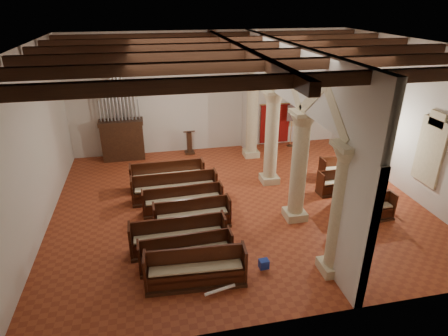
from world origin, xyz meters
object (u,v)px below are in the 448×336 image
(lectern, at_px, (189,143))
(processional_banner, at_px, (291,132))
(pipe_organ, at_px, (122,133))
(nave_pew_0, at_px, (196,273))
(aisle_pew_0, at_px, (367,211))

(lectern, relative_size, processional_banner, 0.53)
(pipe_organ, distance_m, processional_banner, 8.79)
(pipe_organ, bearing_deg, nave_pew_0, -76.85)
(processional_banner, distance_m, nave_pew_0, 11.63)
(lectern, distance_m, processional_banner, 5.50)
(lectern, distance_m, nave_pew_0, 9.75)
(aisle_pew_0, bearing_deg, nave_pew_0, -163.23)
(processional_banner, bearing_deg, lectern, -171.08)
(nave_pew_0, bearing_deg, lectern, 87.68)
(processional_banner, bearing_deg, pipe_organ, -170.90)
(pipe_organ, xyz_separation_m, aisle_pew_0, (8.84, -7.62, -1.04))
(aisle_pew_0, bearing_deg, processional_banner, 89.72)
(aisle_pew_0, bearing_deg, pipe_organ, 138.41)
(processional_banner, height_order, aisle_pew_0, processional_banner)
(processional_banner, bearing_deg, nave_pew_0, -114.42)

